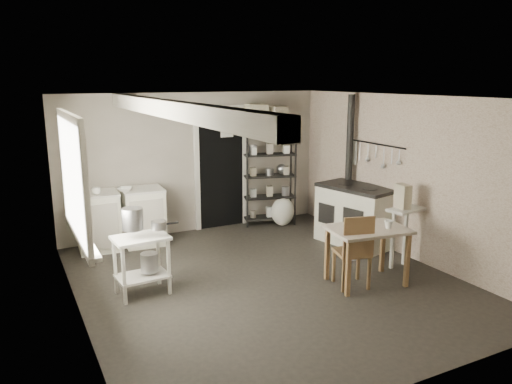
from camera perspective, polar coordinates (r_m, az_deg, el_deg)
name	(u,v)px	position (r m, az deg, el deg)	size (l,w,h in m)	color
floor	(267,281)	(6.46, 1.23, -10.10)	(5.00, 5.00, 0.00)	black
ceiling	(268,97)	(5.95, 1.34, 10.76)	(5.00, 5.00, 0.00)	silver
wall_back	(196,163)	(8.34, -6.92, 3.33)	(4.50, 0.02, 2.30)	#9C9385
wall_front	(418,256)	(4.16, 18.02, -6.99)	(4.50, 0.02, 2.30)	#9C9385
wall_left	(74,215)	(5.43, -20.10, -2.53)	(0.02, 5.00, 2.30)	#9C9385
wall_right	(406,177)	(7.42, 16.77, 1.68)	(0.02, 5.00, 2.30)	#9C9385
window	(71,178)	(5.55, -20.34, 1.49)	(0.12, 1.76, 1.28)	beige
doorway	(221,170)	(8.50, -3.98, 2.55)	(0.96, 0.10, 2.08)	beige
ceiling_beam	(169,109)	(5.48, -9.91, 9.35)	(0.18, 5.00, 0.18)	beige
wallpaper_panel	(405,177)	(7.41, 16.71, 1.68)	(0.01, 5.00, 2.30)	#C2B09D
utensil_rail	(376,144)	(7.75, 13.58, 5.34)	(0.06, 1.20, 0.44)	#AFAFB1
prep_table	(142,262)	(6.10, -12.93, -7.80)	(0.63, 0.45, 0.72)	beige
stockpot	(132,219)	(5.91, -13.94, -3.01)	(0.24, 0.24, 0.26)	#AFAFB1
saucepan	(159,225)	(5.93, -11.06, -3.72)	(0.18, 0.18, 0.10)	#AFAFB1
bucket	(149,262)	(6.11, -12.08, -7.85)	(0.20, 0.20, 0.22)	#AFAFB1
base_cabinets	(121,217)	(7.83, -15.14, -2.83)	(1.34, 0.57, 0.88)	#EBE8CD
mixing_bowl	(125,186)	(7.67, -14.77, 0.68)	(0.30, 0.30, 0.07)	white
counter_cup	(96,188)	(7.55, -17.79, 0.42)	(0.13, 0.13, 0.10)	white
shelf_rack	(270,171)	(8.65, 1.56, 2.42)	(0.88, 0.34, 1.87)	black
shelf_jar	(254,148)	(8.48, -0.23, 5.04)	(0.08, 0.08, 0.18)	white
storage_box_a	(256,110)	(8.42, 0.03, 9.41)	(0.34, 0.30, 0.23)	beige
storage_box_b	(277,110)	(8.58, 2.36, 9.33)	(0.30, 0.28, 0.19)	beige
stove	(355,216)	(7.86, 11.29, -2.73)	(0.64, 1.16, 0.91)	#EBE8CD
stovepipe	(350,138)	(8.10, 10.69, 6.07)	(0.11, 0.11, 1.41)	black
side_ledge	(404,235)	(7.14, 16.61, -4.70)	(0.52, 0.28, 0.81)	beige
oats_box	(403,193)	(6.97, 16.45, -0.16)	(0.13, 0.22, 0.33)	beige
work_table	(367,254)	(6.40, 12.53, -6.96)	(0.95, 0.67, 0.72)	beige
table_cup	(389,222)	(6.31, 14.93, -3.29)	(0.11, 0.11, 0.10)	white
chair	(352,248)	(6.26, 10.91, -6.35)	(0.39, 0.41, 0.94)	brown
flour_sack	(283,212)	(8.71, 3.07, -2.30)	(0.41, 0.35, 0.49)	silver
floor_crock	(352,255)	(7.27, 10.95, -7.03)	(0.13, 0.13, 0.16)	white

